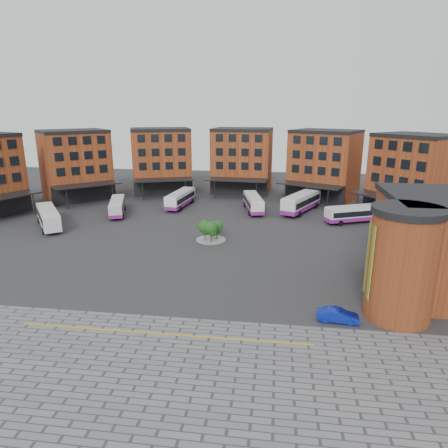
# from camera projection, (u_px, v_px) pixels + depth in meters

# --- Properties ---
(ground) EXTENTS (160.00, 160.00, 0.00)m
(ground) POSITION_uv_depth(u_px,v_px,m) (179.00, 271.00, 48.29)
(ground) COLOR #28282B
(ground) RESTS_ON ground
(paving_zone) EXTENTS (50.00, 22.00, 0.02)m
(paving_zone) POSITION_uv_depth(u_px,v_px,m) (129.00, 398.00, 27.09)
(paving_zone) COLOR slate
(paving_zone) RESTS_ON ground
(yellow_line) EXTENTS (26.00, 0.15, 0.02)m
(yellow_line) POSITION_uv_depth(u_px,v_px,m) (162.00, 334.00, 34.70)
(yellow_line) COLOR gold
(yellow_line) RESTS_ON paving_zone
(main_building) EXTENTS (94.14, 42.48, 14.60)m
(main_building) POSITION_uv_depth(u_px,v_px,m) (199.00, 166.00, 83.28)
(main_building) COLOR brown
(main_building) RESTS_ON ground
(east_building) EXTENTS (17.40, 15.40, 10.60)m
(east_building) POSITION_uv_depth(u_px,v_px,m) (447.00, 249.00, 40.25)
(east_building) COLOR brown
(east_building) RESTS_ON ground
(tree_island) EXTENTS (4.40, 4.40, 3.26)m
(tree_island) POSITION_uv_depth(u_px,v_px,m) (211.00, 229.00, 58.53)
(tree_island) COLOR gray
(tree_island) RESTS_ON ground
(bus_a) EXTENTS (8.76, 10.52, 3.17)m
(bus_a) POSITION_uv_depth(u_px,v_px,m) (48.00, 216.00, 65.34)
(bus_a) COLOR silver
(bus_a) RESTS_ON ground
(bus_b) EXTENTS (5.37, 10.28, 2.83)m
(bus_b) POSITION_uv_depth(u_px,v_px,m) (117.00, 206.00, 73.39)
(bus_b) COLOR silver
(bus_b) RESTS_ON ground
(bus_c) EXTENTS (3.83, 11.14, 3.07)m
(bus_c) POSITION_uv_depth(u_px,v_px,m) (181.00, 199.00, 79.06)
(bus_c) COLOR white
(bus_c) RESTS_ON ground
(bus_d) EXTENTS (4.66, 10.97, 3.01)m
(bus_d) POSITION_uv_depth(u_px,v_px,m) (253.00, 203.00, 75.84)
(bus_d) COLOR white
(bus_d) RESTS_ON ground
(bus_e) EXTENTS (8.05, 12.45, 3.51)m
(bus_e) POSITION_uv_depth(u_px,v_px,m) (301.00, 202.00, 75.21)
(bus_e) COLOR white
(bus_e) RESTS_ON ground
(bus_f) EXTENTS (10.57, 6.35, 2.95)m
(bus_f) POSITION_uv_depth(u_px,v_px,m) (355.00, 214.00, 68.09)
(bus_f) COLOR silver
(bus_f) RESTS_ON ground
(blue_car) EXTENTS (3.89, 1.63, 1.25)m
(blue_car) POSITION_uv_depth(u_px,v_px,m) (338.00, 315.00, 36.59)
(blue_car) COLOR #0C1DA1
(blue_car) RESTS_ON ground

